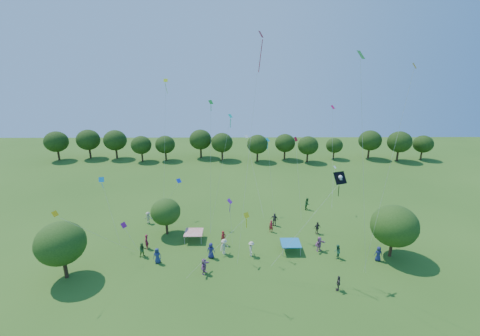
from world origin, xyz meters
The scene contains 41 objects.
near_tree_west centered at (-17.61, 12.12, 3.89)m, with size 4.74×4.74×6.03m.
near_tree_north centered at (-9.27, 20.96, 3.07)m, with size 3.70×3.70×4.75m.
near_tree_east centered at (16.94, 15.67, 3.78)m, with size 5.03×5.03×6.05m.
treeline centered at (-1.73, 55.43, 4.09)m, with size 88.01×8.77×6.77m.
tent_red_stripe centered at (-5.63, 19.38, 1.04)m, with size 2.20×2.20×1.10m.
tent_blue centered at (5.86, 16.80, 1.04)m, with size 2.20×2.20×1.10m.
crowd_person_0 centered at (-8.97, 14.56, 0.88)m, with size 0.87×0.47×1.76m, color navy.
crowd_person_1 centered at (4.09, 21.34, 0.79)m, with size 0.59×0.38×1.57m, color maroon.
crowd_person_2 centered at (-10.90, 15.80, 0.83)m, with size 0.82×0.44×1.67m, color #275022.
crowd_person_3 centered at (1.29, 15.85, 0.88)m, with size 1.15×0.52×1.76m, color beige.
crowd_person_4 centered at (9.32, 9.91, 0.78)m, with size 0.92×0.42×1.56m, color #483F3A.
crowd_person_5 centered at (-3.70, 12.63, 0.85)m, with size 1.59×0.57×1.71m, color #9C5B8C.
crowd_person_6 centered at (15.18, 14.78, 0.85)m, with size 0.84×0.45×1.69m, color navy.
crowd_person_7 centered at (-10.93, 17.49, 0.89)m, with size 0.66×0.43×1.78m, color maroon.
crowd_person_8 centered at (10.81, 15.27, 0.83)m, with size 0.82×0.44×1.66m, color #275C3F.
crowd_person_9 centered at (-1.78, 16.24, 0.94)m, with size 1.23×0.55×1.88m, color beige.
crowd_person_10 centered at (9.91, 20.83, 0.81)m, with size 0.95×0.43×1.61m, color #3D3331.
crowd_person_11 centered at (9.19, 16.83, 0.88)m, with size 1.64×0.58×1.75m, color #9D5B8A.
crowd_person_12 centered at (-3.22, 15.50, 0.91)m, with size 0.90×0.48×1.82m, color navy.
crowd_person_13 centered at (-1.95, 18.25, 0.89)m, with size 0.66×0.43×1.78m, color maroon.
crowd_person_14 centered at (10.16, 28.16, 0.91)m, with size 0.90×0.48×1.82m, color #214C20.
crowd_person_15 centered at (-12.42, 23.91, 0.83)m, with size 1.08×0.48×1.65m, color #A4A283.
crowd_person_16 centered at (4.69, 23.12, 0.89)m, with size 1.04×0.47×1.78m, color #3E3431.
pirate_kite centered at (9.31, 12.57, 10.31)m, with size 7.03×1.26×9.65m.
red_high_kite centered at (1.57, 15.68, 18.96)m, with size 2.52×4.37×22.29m.
small_kite_0 centered at (12.85, 27.81, 12.57)m, with size 0.79×2.77×14.11m.
small_kite_1 centered at (12.35, 9.05, 14.74)m, with size 0.70×2.93×19.37m.
small_kite_2 centered at (-9.79, 27.01, 14.76)m, with size 1.34×2.33×17.64m.
small_kite_3 centered at (9.26, 8.75, 17.24)m, with size 4.04×2.86×20.21m.
small_kite_4 centered at (-15.54, 18.59, 7.19)m, with size 2.55×2.70×7.08m.
small_kite_5 centered at (-12.30, 15.04, 4.12)m, with size 1.69×0.68×3.28m.
small_kite_6 centered at (13.59, 27.53, 5.81)m, with size 0.99×2.67×5.58m.
small_kite_7 centered at (-1.59, 19.15, 12.00)m, with size 2.82×0.65×14.19m.
small_kite_8 centered at (7.31, 23.61, 9.85)m, with size 1.23×2.36×10.62m.
small_kite_9 centered at (-15.02, 10.47, 6.92)m, with size 4.81×5.51×7.28m.
small_kite_10 centered at (-0.46, 9.21, 6.99)m, with size 5.92×1.27×7.25m.
small_kite_11 centered at (-3.17, 18.73, 13.06)m, with size 0.71×0.67×15.73m.
small_kite_12 centered at (-8.55, 25.95, 5.05)m, with size 2.96×0.83×4.35m.
small_kite_13 centered at (-1.05, 15.68, 6.17)m, with size 0.59×0.93×5.71m.
small_kite_14 centered at (1.59, 27.53, 8.50)m, with size 2.43×6.23×9.84m.
small_kite_15 centered at (3.59, 21.87, 10.10)m, with size 1.47×0.64×10.96m.
Camera 1 is at (-0.25, -15.75, 20.37)m, focal length 24.00 mm.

